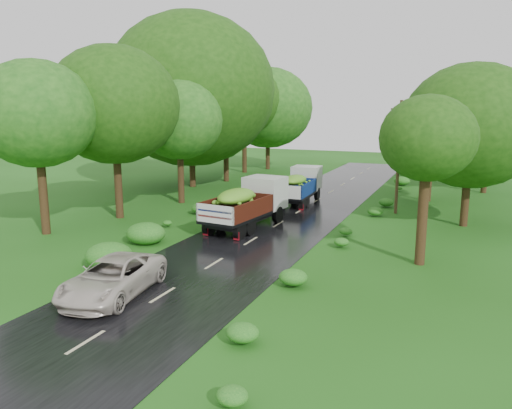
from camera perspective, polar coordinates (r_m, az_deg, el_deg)
The scene contains 10 objects.
ground at distance 18.74m, azimuth -10.62°, elevation -10.17°, with size 120.00×120.00×0.00m, color #1A4A0F.
road at distance 22.82m, azimuth -3.65°, elevation -6.04°, with size 6.50×80.00×0.02m, color black.
road_lines at distance 23.67m, azimuth -2.56°, elevation -5.35°, with size 0.12×69.60×0.00m.
truck_near at distance 28.01m, azimuth -0.81°, elevation 0.38°, with size 2.91×6.50×2.64m.
truck_far at distance 35.24m, azimuth 5.05°, elevation 2.38°, with size 2.23×5.81×2.41m.
car at distance 18.85m, azimuth -16.07°, elevation -8.03°, with size 2.26×4.91×1.36m, color beige.
utility_pole at distance 32.58m, azimuth 15.98°, elevation 5.33°, with size 1.21×0.47×7.11m.
trees_left at distance 42.12m, azimuth -5.98°, elevation 11.49°, with size 7.25×34.41×10.39m.
trees_right at distance 37.87m, azimuth 22.45°, elevation 8.33°, with size 7.14×31.41×7.44m.
shrubs at distance 30.77m, azimuth 3.88°, elevation -0.83°, with size 11.90×44.00×0.70m.
Camera 1 is at (9.84, -14.44, 6.79)m, focal length 35.00 mm.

